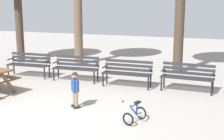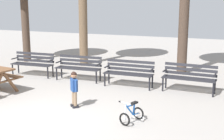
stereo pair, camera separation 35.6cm
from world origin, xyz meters
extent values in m
plane|color=gray|center=(0.00, 0.00, 0.00)|extent=(36.00, 36.00, 0.00)
cube|color=brown|center=(-2.89, 1.95, 0.45)|extent=(1.82, 0.53, 0.04)
cube|color=brown|center=(-2.17, 1.53, 0.36)|extent=(0.15, 0.57, 0.76)
cube|color=brown|center=(-2.21, 1.28, 0.42)|extent=(0.26, 1.10, 0.04)
cube|color=#232328|center=(-2.94, 3.85, 0.44)|extent=(1.60, 0.14, 0.03)
cube|color=#232328|center=(-2.94, 3.73, 0.44)|extent=(1.60, 0.14, 0.03)
cube|color=#232328|center=(-2.93, 3.61, 0.44)|extent=(1.60, 0.14, 0.03)
cube|color=#232328|center=(-2.93, 3.49, 0.44)|extent=(1.60, 0.14, 0.03)
cube|color=#232328|center=(-2.95, 3.89, 0.54)|extent=(1.60, 0.11, 0.09)
cube|color=#232328|center=(-2.95, 3.89, 0.67)|extent=(1.60, 0.11, 0.09)
cube|color=#232328|center=(-2.95, 3.89, 0.81)|extent=(1.60, 0.11, 0.09)
cylinder|color=black|center=(-2.18, 3.54, 0.22)|extent=(0.05, 0.05, 0.44)
cylinder|color=black|center=(-2.19, 3.90, 0.22)|extent=(0.05, 0.05, 0.44)
cube|color=black|center=(-2.19, 3.72, 0.62)|extent=(0.06, 0.40, 0.03)
cylinder|color=black|center=(-3.68, 3.48, 0.22)|extent=(0.05, 0.05, 0.44)
cylinder|color=black|center=(-3.69, 3.84, 0.22)|extent=(0.05, 0.05, 0.44)
cube|color=black|center=(-3.69, 3.66, 0.62)|extent=(0.06, 0.40, 0.03)
cube|color=#232328|center=(-1.04, 3.87, 0.44)|extent=(1.60, 0.15, 0.03)
cube|color=#232328|center=(-1.04, 3.75, 0.44)|extent=(1.60, 0.15, 0.03)
cube|color=#232328|center=(-1.03, 3.63, 0.44)|extent=(1.60, 0.15, 0.03)
cube|color=#232328|center=(-1.03, 3.51, 0.44)|extent=(1.60, 0.15, 0.03)
cube|color=#232328|center=(-1.05, 3.91, 0.54)|extent=(1.60, 0.13, 0.09)
cube|color=#232328|center=(-1.05, 3.91, 0.67)|extent=(1.60, 0.13, 0.09)
cube|color=#232328|center=(-1.05, 3.91, 0.81)|extent=(1.60, 0.13, 0.09)
cylinder|color=black|center=(-0.28, 3.57, 0.22)|extent=(0.05, 0.05, 0.44)
cylinder|color=black|center=(-0.30, 3.93, 0.22)|extent=(0.05, 0.05, 0.44)
cube|color=black|center=(-0.29, 3.75, 0.62)|extent=(0.06, 0.40, 0.03)
cylinder|color=black|center=(-1.78, 3.49, 0.22)|extent=(0.05, 0.05, 0.44)
cylinder|color=black|center=(-1.79, 3.85, 0.22)|extent=(0.05, 0.05, 0.44)
cube|color=black|center=(-1.79, 3.67, 0.62)|extent=(0.06, 0.40, 0.03)
cube|color=#232328|center=(0.86, 3.73, 0.44)|extent=(1.60, 0.10, 0.03)
cube|color=#232328|center=(0.86, 3.61, 0.44)|extent=(1.60, 0.10, 0.03)
cube|color=#232328|center=(0.87, 3.49, 0.44)|extent=(1.60, 0.10, 0.03)
cube|color=#232328|center=(0.87, 3.37, 0.44)|extent=(1.60, 0.10, 0.03)
cube|color=#232328|center=(0.86, 3.77, 0.54)|extent=(1.60, 0.07, 0.09)
cube|color=#232328|center=(0.86, 3.77, 0.67)|extent=(1.60, 0.07, 0.09)
cube|color=#232328|center=(0.86, 3.77, 0.81)|extent=(1.60, 0.07, 0.09)
cylinder|color=black|center=(1.62, 3.40, 0.22)|extent=(0.05, 0.05, 0.44)
cylinder|color=black|center=(1.61, 3.76, 0.22)|extent=(0.05, 0.05, 0.44)
cube|color=black|center=(1.61, 3.58, 0.62)|extent=(0.05, 0.40, 0.03)
cylinder|color=black|center=(0.12, 3.38, 0.22)|extent=(0.05, 0.05, 0.44)
cylinder|color=black|center=(0.11, 3.74, 0.22)|extent=(0.05, 0.05, 0.44)
cube|color=black|center=(0.11, 3.56, 0.62)|extent=(0.05, 0.40, 0.03)
cube|color=#232328|center=(2.77, 3.83, 0.44)|extent=(1.60, 0.13, 0.03)
cube|color=#232328|center=(2.77, 3.71, 0.44)|extent=(1.60, 0.13, 0.03)
cube|color=#232328|center=(2.76, 3.59, 0.44)|extent=(1.60, 0.13, 0.03)
cube|color=#232328|center=(2.76, 3.47, 0.44)|extent=(1.60, 0.13, 0.03)
cube|color=#232328|center=(2.77, 3.87, 0.54)|extent=(1.60, 0.11, 0.09)
cube|color=#232328|center=(2.77, 3.87, 0.67)|extent=(1.60, 0.11, 0.09)
cube|color=#232328|center=(2.77, 3.87, 0.81)|extent=(1.60, 0.11, 0.09)
cylinder|color=black|center=(3.51, 3.46, 0.22)|extent=(0.05, 0.05, 0.44)
cylinder|color=black|center=(3.52, 3.82, 0.22)|extent=(0.05, 0.05, 0.44)
cube|color=black|center=(3.51, 3.64, 0.62)|extent=(0.06, 0.40, 0.03)
cylinder|color=black|center=(2.01, 3.52, 0.22)|extent=(0.05, 0.05, 0.44)
cylinder|color=black|center=(2.02, 3.88, 0.22)|extent=(0.05, 0.05, 0.44)
cube|color=black|center=(2.02, 3.70, 0.62)|extent=(0.06, 0.40, 0.03)
cylinder|color=#7F664C|center=(0.27, 1.11, 0.22)|extent=(0.09, 0.09, 0.44)
cube|color=black|center=(0.27, 1.11, 0.03)|extent=(0.18, 0.18, 0.06)
cylinder|color=#7F664C|center=(0.16, 1.21, 0.22)|extent=(0.09, 0.09, 0.44)
cube|color=black|center=(0.16, 1.21, 0.03)|extent=(0.18, 0.18, 0.06)
cube|color=navy|center=(0.21, 1.16, 0.60)|extent=(0.26, 0.25, 0.32)
sphere|color=#996B4C|center=(0.21, 1.16, 0.86)|extent=(0.16, 0.16, 0.16)
sphere|color=black|center=(0.21, 1.16, 0.88)|extent=(0.15, 0.15, 0.15)
cylinder|color=navy|center=(0.32, 1.06, 0.61)|extent=(0.06, 0.06, 0.31)
cylinder|color=navy|center=(0.10, 1.26, 0.61)|extent=(0.06, 0.06, 0.31)
torus|color=black|center=(1.87, 0.45, 0.15)|extent=(0.30, 0.13, 0.30)
cylinder|color=silver|center=(1.87, 0.45, 0.15)|extent=(0.06, 0.05, 0.04)
torus|color=black|center=(2.04, 0.95, 0.15)|extent=(0.30, 0.13, 0.30)
cylinder|color=silver|center=(2.04, 0.95, 0.15)|extent=(0.06, 0.05, 0.04)
torus|color=white|center=(2.14, 0.91, 0.05)|extent=(0.11, 0.06, 0.11)
torus|color=white|center=(1.94, 0.98, 0.05)|extent=(0.11, 0.06, 0.11)
cylinder|color=blue|center=(1.93, 0.62, 0.32)|extent=(0.13, 0.30, 0.32)
cylinder|color=blue|center=(1.98, 0.78, 0.30)|extent=(0.06, 0.08, 0.27)
cylinder|color=blue|center=(2.01, 0.85, 0.16)|extent=(0.09, 0.20, 0.05)
cylinder|color=silver|center=(1.88, 0.47, 0.31)|extent=(0.05, 0.08, 0.32)
cylinder|color=blue|center=(1.94, 0.64, 0.42)|extent=(0.13, 0.32, 0.05)
cube|color=black|center=(1.99, 0.79, 0.45)|extent=(0.14, 0.19, 0.04)
cylinder|color=silver|center=(1.89, 0.49, 0.52)|extent=(0.33, 0.13, 0.02)
cylinder|color=black|center=(2.05, 0.44, 0.52)|extent=(0.06, 0.05, 0.04)
cylinder|color=black|center=(1.72, 0.55, 0.52)|extent=(0.06, 0.05, 0.04)
cylinder|color=#423328|center=(-4.95, 6.06, 1.56)|extent=(0.34, 0.34, 3.11)
cylinder|color=brown|center=(-2.20, 6.39, 2.11)|extent=(0.36, 0.36, 4.22)
cylinder|color=#423328|center=(2.09, 6.23, 2.23)|extent=(0.37, 0.37, 4.45)
camera|label=1|loc=(3.84, -6.03, 2.77)|focal=51.35mm
camera|label=2|loc=(4.17, -5.91, 2.77)|focal=51.35mm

